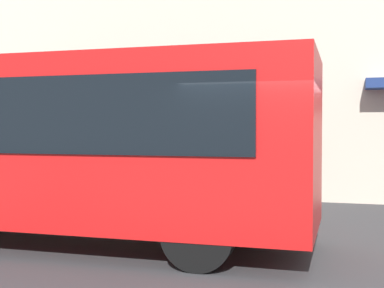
# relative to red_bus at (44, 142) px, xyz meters

# --- Properties ---
(ground_plane) EXTENTS (60.00, 60.00, 0.00)m
(ground_plane) POSITION_rel_red_bus_xyz_m (-4.05, 0.30, -1.68)
(ground_plane) COLOR #38383A
(red_bus) EXTENTS (9.05, 2.54, 3.08)m
(red_bus) POSITION_rel_red_bus_xyz_m (0.00, 0.00, 0.00)
(red_bus) COLOR red
(red_bus) RESTS_ON ground_plane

